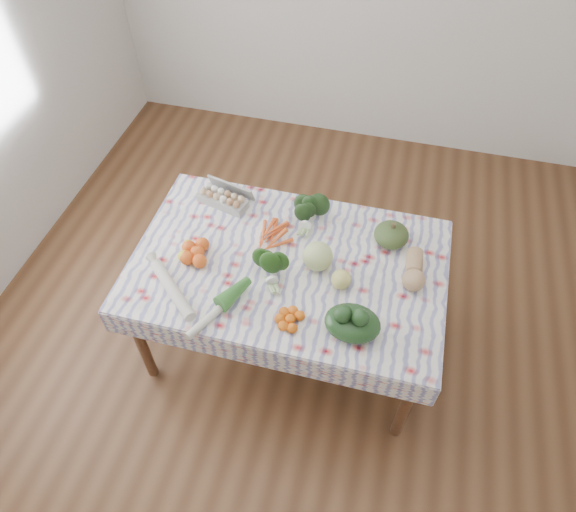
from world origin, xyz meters
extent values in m
plane|color=#51311B|center=(0.00, 0.00, 0.00)|extent=(4.50, 4.50, 0.00)
cube|color=brown|center=(0.00, 0.00, 0.73)|extent=(1.60, 1.00, 0.04)
cylinder|color=brown|center=(-0.74, -0.44, 0.35)|extent=(0.06, 0.06, 0.71)
cylinder|color=brown|center=(0.74, -0.44, 0.35)|extent=(0.06, 0.06, 0.71)
cylinder|color=brown|center=(-0.74, 0.44, 0.35)|extent=(0.06, 0.06, 0.71)
cylinder|color=brown|center=(0.74, 0.44, 0.35)|extent=(0.06, 0.06, 0.71)
cube|color=white|center=(0.00, 0.00, 0.76)|extent=(1.66, 1.06, 0.01)
cube|color=#A0A09B|center=(-0.48, 0.34, 0.80)|extent=(0.32, 0.19, 0.08)
cube|color=orange|center=(-0.12, 0.16, 0.78)|extent=(0.30, 0.29, 0.04)
ellipsoid|color=#1C3716|center=(0.04, 0.31, 0.83)|extent=(0.17, 0.15, 0.15)
ellipsoid|color=#3B4F25|center=(0.50, 0.28, 0.82)|extent=(0.19, 0.19, 0.12)
sphere|color=#C1D482|center=(0.15, 0.02, 0.84)|extent=(0.19, 0.19, 0.16)
ellipsoid|color=tan|center=(0.65, 0.08, 0.82)|extent=(0.13, 0.26, 0.12)
cube|color=#EA5919|center=(-0.48, -0.08, 0.80)|extent=(0.29, 0.29, 0.08)
ellipsoid|color=#1E4513|center=(-0.07, -0.12, 0.82)|extent=(0.22, 0.22, 0.12)
cube|color=orange|center=(0.10, -0.35, 0.79)|extent=(0.21, 0.21, 0.05)
sphere|color=#D8D46B|center=(0.30, -0.08, 0.81)|extent=(0.10, 0.10, 0.10)
ellipsoid|color=black|center=(0.40, -0.33, 0.82)|extent=(0.28, 0.23, 0.12)
cylinder|color=beige|center=(-0.51, -0.33, 0.79)|extent=(0.35, 0.33, 0.06)
cylinder|color=beige|center=(-0.25, -0.38, 0.78)|extent=(0.22, 0.38, 0.04)
camera|label=1|loc=(0.43, -1.67, 2.87)|focal=32.00mm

